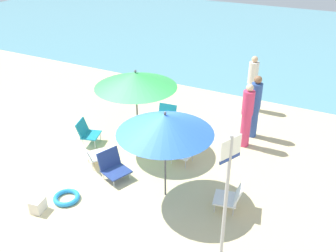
# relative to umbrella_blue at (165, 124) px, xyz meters

# --- Properties ---
(ground_plane) EXTENTS (40.00, 40.00, 0.00)m
(ground_plane) POSITION_rel_umbrella_blue_xyz_m (-1.13, -0.15, -1.71)
(ground_plane) COLOR beige
(sea_water) EXTENTS (40.00, 16.00, 0.01)m
(sea_water) POSITION_rel_umbrella_blue_xyz_m (-1.13, 13.71, -1.71)
(sea_water) COLOR #5693A3
(sea_water) RESTS_ON ground_plane
(umbrella_blue) EXTENTS (1.92, 1.92, 1.97)m
(umbrella_blue) POSITION_rel_umbrella_blue_xyz_m (0.00, 0.00, 0.00)
(umbrella_blue) COLOR #4C4C51
(umbrella_blue) RESTS_ON ground_plane
(umbrella_green) EXTENTS (1.99, 1.99, 2.08)m
(umbrella_green) POSITION_rel_umbrella_blue_xyz_m (-1.54, 1.43, 0.13)
(umbrella_green) COLOR #4C4C51
(umbrella_green) RESTS_ON ground_plane
(beach_chair_a) EXTENTS (0.50, 0.56, 0.63)m
(beach_chair_a) POSITION_rel_umbrella_blue_xyz_m (-0.21, 1.37, -1.38)
(beach_chair_a) COLOR white
(beach_chair_a) RESTS_ON ground_plane
(beach_chair_b) EXTENTS (0.75, 0.72, 0.62)m
(beach_chair_b) POSITION_rel_umbrella_blue_xyz_m (-1.35, 0.03, -1.42)
(beach_chair_b) COLOR navy
(beach_chair_b) RESTS_ON ground_plane
(beach_chair_c) EXTENTS (0.65, 0.60, 0.65)m
(beach_chair_c) POSITION_rel_umbrella_blue_xyz_m (1.38, 0.21, -1.38)
(beach_chair_c) COLOR white
(beach_chair_c) RESTS_ON ground_plane
(beach_chair_d) EXTENTS (0.58, 0.60, 0.59)m
(beach_chair_d) POSITION_rel_umbrella_blue_xyz_m (-1.45, 2.77, -1.40)
(beach_chair_d) COLOR teal
(beach_chair_d) RESTS_ON ground_plane
(beach_chair_e) EXTENTS (0.71, 0.73, 0.57)m
(beach_chair_e) POSITION_rel_umbrella_blue_xyz_m (-2.03, 0.20, -1.40)
(beach_chair_e) COLOR white
(beach_chair_e) RESTS_ON ground_plane
(beach_chair_f) EXTENTS (0.64, 0.64, 0.64)m
(beach_chair_f) POSITION_rel_umbrella_blue_xyz_m (-2.80, 0.95, -1.37)
(beach_chair_f) COLOR teal
(beach_chair_f) RESTS_ON ground_plane
(person_a) EXTENTS (0.29, 0.29, 1.73)m
(person_a) POSITION_rel_umbrella_blue_xyz_m (0.90, 3.32, -0.83)
(person_a) COLOR #2D519E
(person_a) RESTS_ON ground_plane
(person_b) EXTENTS (0.29, 0.29, 1.71)m
(person_b) POSITION_rel_umbrella_blue_xyz_m (0.87, 2.73, -0.85)
(person_b) COLOR #DB3866
(person_b) RESTS_ON ground_plane
(person_c) EXTENTS (0.29, 0.29, 1.70)m
(person_c) POSITION_rel_umbrella_blue_xyz_m (0.37, 4.91, -0.85)
(person_c) COLOR silver
(person_c) RESTS_ON ground_plane
(warning_sign) EXTENTS (0.20, 0.40, 2.38)m
(warning_sign) POSITION_rel_umbrella_blue_xyz_m (1.61, -0.97, -0.20)
(warning_sign) COLOR #ADADB2
(warning_sign) RESTS_ON ground_plane
(swim_ring) EXTENTS (0.56, 0.56, 0.10)m
(swim_ring) POSITION_rel_umbrella_blue_xyz_m (-1.76, -1.10, -1.66)
(swim_ring) COLOR #238CD8
(swim_ring) RESTS_ON ground_plane
(beach_bag) EXTENTS (0.28, 0.33, 0.28)m
(beach_bag) POSITION_rel_umbrella_blue_xyz_m (-2.02, -1.63, -1.57)
(beach_bag) COLOR silver
(beach_bag) RESTS_ON ground_plane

